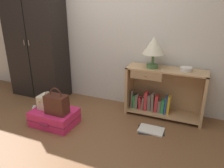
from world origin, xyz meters
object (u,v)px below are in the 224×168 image
object	(u,v)px
wardrobe	(36,40)
bottle	(35,112)
suitcase_large	(55,117)
handbag	(57,104)
train_case	(49,102)
open_book_on_floor	(151,130)
bookshelf	(161,93)
bowl	(186,69)
table_lamp	(154,46)

from	to	relation	value
wardrobe	bottle	world-z (taller)	wardrobe
suitcase_large	handbag	distance (m)	0.27
wardrobe	train_case	xyz separation A→B (m)	(0.81, -0.79, -0.70)
suitcase_large	handbag	bearing A→B (deg)	-26.37
handbag	open_book_on_floor	bearing A→B (deg)	18.61
bookshelf	open_book_on_floor	bearing A→B (deg)	-91.88
bookshelf	open_book_on_floor	distance (m)	0.61
suitcase_large	bowl	bearing A→B (deg)	27.51
table_lamp	bowl	size ratio (longest dim) A/B	2.80
suitcase_large	train_case	bearing A→B (deg)	167.59
bookshelf	suitcase_large	size ratio (longest dim) A/B	1.84
suitcase_large	table_lamp	bearing A→B (deg)	35.21
suitcase_large	open_book_on_floor	bearing A→B (deg)	15.42
table_lamp	open_book_on_floor	distance (m)	1.16
suitcase_large	train_case	xyz separation A→B (m)	(-0.09, 0.02, 0.21)
bottle	open_book_on_floor	size ratio (longest dim) A/B	0.44
wardrobe	suitcase_large	size ratio (longest dim) A/B	3.28
bowl	open_book_on_floor	bearing A→B (deg)	-123.35
train_case	handbag	bearing A→B (deg)	-20.01
table_lamp	suitcase_large	distance (m)	1.73
bowl	train_case	world-z (taller)	bowl
wardrobe	bowl	world-z (taller)	wardrobe
table_lamp	handbag	xyz separation A→B (m)	(-1.08, -0.88, -0.71)
table_lamp	open_book_on_floor	bearing A→B (deg)	-73.06
wardrobe	train_case	world-z (taller)	wardrobe
bookshelf	wardrobe	bearing A→B (deg)	-178.63
table_lamp	handbag	distance (m)	1.56
handbag	bottle	size ratio (longest dim) A/B	2.11
wardrobe	handbag	distance (m)	1.47
train_case	bowl	bearing A→B (deg)	25.79
table_lamp	suitcase_large	world-z (taller)	table_lamp
bookshelf	table_lamp	size ratio (longest dim) A/B	2.50
wardrobe	handbag	bearing A→B (deg)	-40.96
suitcase_large	open_book_on_floor	size ratio (longest dim) A/B	1.53
train_case	table_lamp	bearing A→B (deg)	32.67
bookshelf	bottle	bearing A→B (deg)	-155.28
bookshelf	train_case	xyz separation A→B (m)	(-1.42, -0.84, -0.04)
suitcase_large	open_book_on_floor	distance (m)	1.37
bookshelf	train_case	bearing A→B (deg)	-149.31
suitcase_large	train_case	distance (m)	0.23
train_case	handbag	size ratio (longest dim) A/B	0.76
bowl	open_book_on_floor	size ratio (longest dim) A/B	0.40
wardrobe	bowl	size ratio (longest dim) A/B	12.51
wardrobe	bottle	bearing A→B (deg)	-57.08
bookshelf	train_case	distance (m)	1.66
bottle	open_book_on_floor	xyz separation A→B (m)	(1.73, 0.30, -0.07)
suitcase_large	open_book_on_floor	world-z (taller)	suitcase_large
handbag	open_book_on_floor	distance (m)	1.34
suitcase_large	bookshelf	bearing A→B (deg)	32.91
bookshelf	bottle	world-z (taller)	bookshelf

